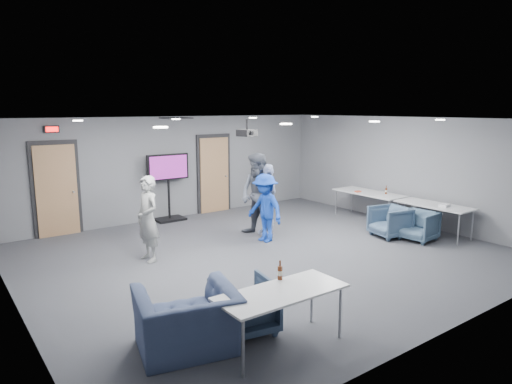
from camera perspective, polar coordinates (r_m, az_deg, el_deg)
floor at (r=9.32m, az=1.14°, el=-7.77°), size 9.00×9.00×0.00m
ceiling at (r=8.86m, az=1.21°, el=9.06°), size 9.00×9.00×0.00m
wall_back at (r=12.37m, az=-10.18°, el=3.03°), size 9.00×0.02×2.70m
wall_front at (r=6.37m, az=23.68°, el=-4.68°), size 9.00×0.02×2.70m
wall_left at (r=7.25m, az=-28.39°, el=-3.30°), size 0.02×8.00×2.70m
wall_right at (r=12.23m, az=18.18°, el=2.58°), size 0.02×8.00×2.70m
door_left at (r=11.39m, az=-23.68°, el=0.23°), size 1.06×0.17×2.24m
door_right at (r=12.94m, az=-5.27°, el=2.21°), size 1.06×0.17×2.24m
exit_sign at (r=11.23m, az=-24.18°, el=7.17°), size 0.32×0.08×0.16m
hvac_diffuser at (r=10.98m, az=-9.97°, el=9.10°), size 0.60×0.60×0.03m
downlights at (r=8.86m, az=1.21°, el=8.96°), size 6.18×3.78×0.02m
person_a at (r=8.98m, az=-13.37°, el=-3.27°), size 0.44×0.63×1.66m
person_b at (r=10.37m, az=0.30°, el=-0.41°), size 0.93×1.08×1.92m
person_c at (r=10.47m, az=1.48°, el=-0.99°), size 0.76×1.06×1.67m
person_d at (r=10.02m, az=1.14°, el=-2.00°), size 0.66×1.03×1.51m
chair_right_b at (r=10.89m, az=16.40°, el=-3.59°), size 0.91×0.89×0.71m
chair_right_c at (r=10.80m, az=19.59°, el=-4.00°), size 0.80×0.78×0.67m
chair_front_a at (r=6.18m, az=-1.51°, el=-14.05°), size 0.88×0.90×0.71m
chair_front_b at (r=5.78m, az=-8.65°, el=-15.67°), size 1.40×1.29×0.77m
table_right_a at (r=12.37m, az=13.97°, el=-0.22°), size 0.80×1.92×0.73m
table_right_b at (r=11.28m, az=21.38°, el=-1.69°), size 0.72×1.73×0.73m
table_front_left at (r=5.69m, az=3.22°, el=-12.71°), size 1.67×0.70×0.73m
bottle_front at (r=5.99m, az=3.01°, el=-10.01°), size 0.07×0.07×0.26m
bottle_right at (r=12.22m, az=15.95°, el=0.14°), size 0.06×0.06×0.22m
snack_box at (r=12.32m, az=12.62°, el=0.07°), size 0.17×0.13×0.03m
wrapper at (r=11.11m, az=22.51°, el=-1.55°), size 0.28×0.21×0.06m
tv_stand at (r=12.07m, az=-10.88°, el=1.10°), size 1.14×0.54×1.75m
projector at (r=9.70m, az=-1.13°, el=7.43°), size 0.42×0.39×0.36m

